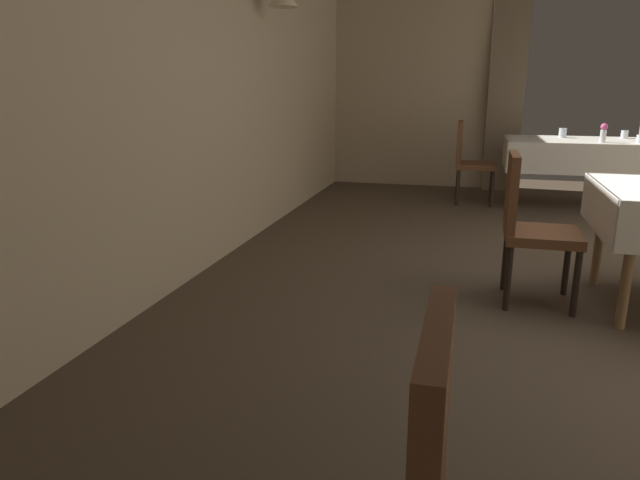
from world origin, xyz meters
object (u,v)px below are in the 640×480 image
Objects in this scene: dining_table_far at (580,149)px; glass_far_c at (625,134)px; flower_vase_far at (604,132)px; chair_mid_left at (529,222)px; chair_far_left at (469,158)px; glass_far_b at (563,133)px.

glass_far_c is at bearing 29.07° from dining_table_far.
flower_vase_far reaches higher than dining_table_far.
chair_mid_left and chair_far_left have the same top height.
chair_far_left is 4.74× the size of flower_vase_far.
flower_vase_far reaches higher than glass_far_b.
chair_mid_left is 3.70m from glass_far_c.
glass_far_c is at bearing 6.10° from glass_far_b.
chair_mid_left reaches higher than glass_far_b.
flower_vase_far is 1.84× the size of glass_far_b.
chair_far_left reaches higher than dining_table_far.
glass_far_c is (1.25, 3.47, 0.28)m from chair_mid_left.
chair_mid_left is at bearing -103.48° from dining_table_far.
chair_mid_left is 3.17m from chair_far_left.
dining_table_far is 1.69× the size of chair_far_left.
chair_mid_left is 4.74× the size of flower_vase_far.
flower_vase_far is at bearing 72.37° from chair_mid_left.
chair_far_left is at bearing 169.41° from flower_vase_far.
glass_far_b is 1.20× the size of glass_far_c.
dining_table_far is 0.40m from flower_vase_far.
chair_far_left is at bearing -168.97° from glass_far_c.
flower_vase_far is (0.92, 2.90, 0.34)m from chair_mid_left.
dining_table_far is at bearing -150.93° from glass_far_c.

